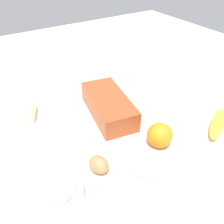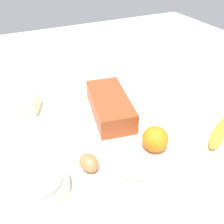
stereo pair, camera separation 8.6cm
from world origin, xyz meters
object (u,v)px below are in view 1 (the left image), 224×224
flour_bowl (145,168)px  banana (217,123)px  butter_block (25,111)px  egg_near_butter (99,164)px  sugar_bowl (56,191)px  loaf_pan (108,105)px  orange_fruit (160,135)px

flour_bowl → banana: 0.36m
banana → butter_block: butter_block is taller
banana → egg_near_butter: (-0.06, -0.45, 0.01)m
sugar_bowl → butter_block: sugar_bowl is taller
loaf_pan → flour_bowl: loaf_pan is taller
sugar_bowl → egg_near_butter: (-0.02, 0.14, -0.01)m
egg_near_butter → banana: bearing=82.6°
butter_block → flour_bowl: bearing=24.7°
sugar_bowl → banana: (0.04, 0.59, -0.01)m
loaf_pan → egg_near_butter: bearing=-27.3°
flour_bowl → butter_block: (-0.45, -0.21, -0.00)m
loaf_pan → egg_near_butter: size_ratio=4.49×
orange_fruit → butter_block: orange_fruit is taller
loaf_pan → egg_near_butter: loaf_pan is taller
orange_fruit → butter_block: (-0.38, -0.33, -0.01)m
banana → loaf_pan: bearing=-134.1°
banana → orange_fruit: orange_fruit is taller
butter_block → banana: bearing=52.9°
sugar_bowl → banana: bearing=86.5°
butter_block → orange_fruit: bearing=41.0°
loaf_pan → banana: bearing=56.2°
butter_block → egg_near_butter: 0.38m
orange_fruit → egg_near_butter: size_ratio=1.25×
loaf_pan → orange_fruit: 0.24m
flour_bowl → sugar_bowl: bearing=-104.8°
flour_bowl → sugar_bowl: size_ratio=1.00×
egg_near_butter → flour_bowl: bearing=49.3°
sugar_bowl → egg_near_butter: bearing=99.4°
loaf_pan → sugar_bowl: 0.39m
banana → orange_fruit: size_ratio=2.28×
loaf_pan → orange_fruit: size_ratio=3.59×
banana → egg_near_butter: size_ratio=2.86×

